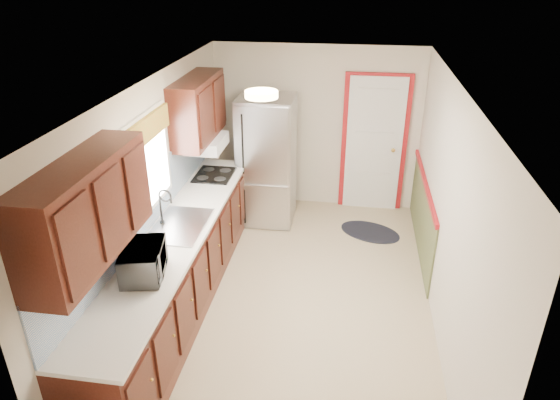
% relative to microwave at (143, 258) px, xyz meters
% --- Properties ---
extents(room_shell, '(3.20, 5.20, 2.52)m').
position_rel_microwave_xyz_m(room_shell, '(1.20, 1.10, 0.09)').
color(room_shell, tan).
rests_on(room_shell, ground).
extents(kitchen_run, '(0.63, 4.00, 2.20)m').
position_rel_microwave_xyz_m(kitchen_run, '(-0.04, 0.81, -0.30)').
color(kitchen_run, '#38130C').
rests_on(kitchen_run, ground).
extents(back_wall_trim, '(1.12, 2.30, 2.08)m').
position_rel_microwave_xyz_m(back_wall_trim, '(2.19, 3.31, -0.22)').
color(back_wall_trim, maroon).
rests_on(back_wall_trim, ground).
extents(ceiling_fixture, '(0.30, 0.30, 0.06)m').
position_rel_microwave_xyz_m(ceiling_fixture, '(0.90, 0.90, 1.25)').
color(ceiling_fixture, '#FFD88C').
rests_on(ceiling_fixture, room_shell).
extents(microwave, '(0.39, 0.56, 0.34)m').
position_rel_microwave_xyz_m(microwave, '(0.00, 0.00, 0.00)').
color(microwave, white).
rests_on(microwave, kitchen_run).
extents(refrigerator, '(0.75, 0.76, 1.81)m').
position_rel_microwave_xyz_m(refrigerator, '(0.57, 2.95, -0.21)').
color(refrigerator, '#B7B7BC').
rests_on(refrigerator, ground).
extents(rug, '(1.00, 0.84, 0.01)m').
position_rel_microwave_xyz_m(rug, '(2.06, 2.74, -1.11)').
color(rug, black).
rests_on(rug, ground).
extents(cooktop, '(0.47, 0.56, 0.02)m').
position_rel_microwave_xyz_m(cooktop, '(0.01, 2.25, -0.16)').
color(cooktop, black).
rests_on(cooktop, kitchen_run).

